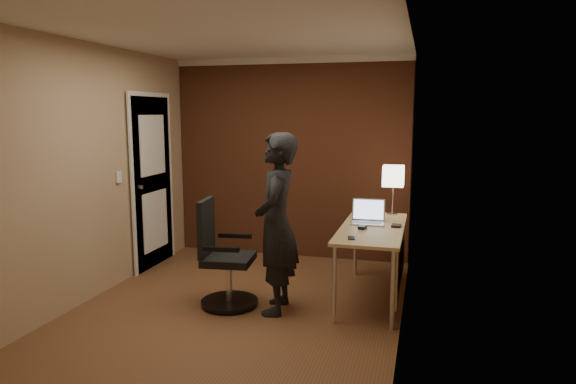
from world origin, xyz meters
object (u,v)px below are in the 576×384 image
object	(u,v)px
desk	(380,240)
person	(276,224)
mouse	(362,227)
wallet	(396,226)
office_chair	(222,260)
phone	(351,238)
desk_lamp	(393,177)
laptop	(368,216)

from	to	relation	value
desk	person	size ratio (longest dim) A/B	0.91
mouse	wallet	distance (m)	0.35
office_chair	phone	bearing A→B (deg)	1.09
wallet	person	distance (m)	1.20
person	wallet	bearing A→B (deg)	113.13
mouse	office_chair	distance (m)	1.37
desk	mouse	xyz separation A→B (m)	(-0.16, -0.12, 0.14)
desk_lamp	person	xyz separation A→B (m)	(-0.96, -1.19, -0.32)
desk	phone	size ratio (longest dim) A/B	13.04
laptop	office_chair	world-z (taller)	office_chair
person	laptop	bearing A→B (deg)	127.00
desk_lamp	wallet	bearing A→B (deg)	-82.39
desk_lamp	phone	xyz separation A→B (m)	(-0.28, -1.18, -0.41)
desk	laptop	bearing A→B (deg)	127.90
wallet	office_chair	size ratio (longest dim) A/B	0.11
laptop	phone	size ratio (longest dim) A/B	2.97
laptop	office_chair	size ratio (longest dim) A/B	0.34
person	desk_lamp	bearing A→B (deg)	134.58
desk_lamp	office_chair	size ratio (longest dim) A/B	0.53
phone	mouse	bearing A→B (deg)	73.18
office_chair	person	world-z (taller)	person
desk_lamp	person	distance (m)	1.57
phone	office_chair	xyz separation A→B (m)	(-1.22, -0.02, -0.29)
desk_lamp	person	bearing A→B (deg)	-128.83
desk_lamp	phone	size ratio (longest dim) A/B	4.65
person	mouse	bearing A→B (deg)	113.11
desk	office_chair	distance (m)	1.53
desk_lamp	mouse	xyz separation A→B (m)	(-0.23, -0.78, -0.40)
wallet	desk_lamp	bearing A→B (deg)	97.61
mouse	desk_lamp	bearing A→B (deg)	87.22
office_chair	person	size ratio (longest dim) A/B	0.61
desk_lamp	office_chair	distance (m)	2.04
desk	desk_lamp	size ratio (longest dim) A/B	2.80
desk	office_chair	xyz separation A→B (m)	(-1.42, -0.55, -0.16)
phone	wallet	distance (m)	0.68
desk	laptop	distance (m)	0.29
mouse	person	xyz separation A→B (m)	(-0.73, -0.42, 0.08)
desk	wallet	distance (m)	0.21
laptop	desk	bearing A→B (deg)	-52.10
laptop	mouse	bearing A→B (deg)	-93.74
laptop	mouse	distance (m)	0.30
desk	mouse	world-z (taller)	mouse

